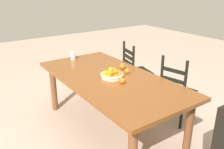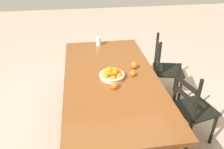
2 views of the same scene
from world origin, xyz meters
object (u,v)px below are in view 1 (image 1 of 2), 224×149
Objects in this scene: chair_near_window at (135,72)px; drinking_glass at (73,56)px; orange_loose_2 at (122,66)px; dining_table at (110,84)px; fruit_bowl at (112,74)px; orange_loose_0 at (127,71)px; orange_loose_1 at (122,81)px; chair_by_cabinet at (176,92)px.

chair_near_window is 1.03m from drinking_glass.
dining_table is at bearing -63.51° from orange_loose_2.
dining_table is 2.22× the size of chair_near_window.
fruit_bowl is (0.57, -0.84, 0.32)m from chair_near_window.
orange_loose_2 is (-0.17, 0.06, 0.01)m from orange_loose_0.
dining_table is at bearing 135.12° from chair_near_window.
chair_near_window is 1.06m from fruit_bowl.
fruit_bowl is (0.03, 0.01, 0.13)m from dining_table.
orange_loose_0 is at bearing 84.01° from dining_table.
orange_loose_1 is (0.24, -0.00, 0.12)m from dining_table.
dining_table is at bearing -168.17° from fruit_bowl.
chair_near_window reaches higher than dining_table.
drinking_glass reaches higher than orange_loose_1.
chair_by_cabinet is 0.76m from orange_loose_0.
chair_by_cabinet reaches higher than dining_table.
chair_by_cabinet reaches higher than orange_loose_2.
orange_loose_2 is at bearing 137.86° from chair_near_window.
chair_by_cabinet is (0.32, 0.85, -0.22)m from dining_table.
dining_table is 2.23× the size of chair_by_cabinet.
chair_near_window is at bearing 132.46° from orange_loose_0.
chair_near_window is 7.69× the size of drinking_glass.
chair_by_cabinet is 3.35× the size of fruit_bowl.
chair_near_window reaches higher than fruit_bowl.
dining_table is 0.91m from drinking_glass.
orange_loose_0 is 0.84× the size of orange_loose_2.
fruit_bowl is 4.25× the size of orange_loose_0.
drinking_glass reaches higher than orange_loose_0.
chair_near_window is 0.86m from chair_by_cabinet.
drinking_glass is (-1.14, -0.05, 0.03)m from orange_loose_1.
chair_by_cabinet is 0.80m from orange_loose_2.
fruit_bowl is at bearing 58.25° from chair_by_cabinet.
orange_loose_2 is 0.83m from drinking_glass.
dining_table is 26.68× the size of orange_loose_2.
chair_near_window is 12.01× the size of orange_loose_2.
orange_loose_1 is at bearing 2.45° from drinking_glass.
orange_loose_1 is (0.21, -0.01, -0.01)m from fruit_bowl.
orange_loose_2 is 0.64× the size of drinking_glass.
fruit_bowl is at bearing -57.93° from orange_loose_2.
dining_table is 0.93m from chair_by_cabinet.
chair_near_window is 0.74m from orange_loose_2.
chair_by_cabinet is at bearing 84.58° from orange_loose_1.
orange_loose_0 is at bearing 92.06° from fruit_bowl.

